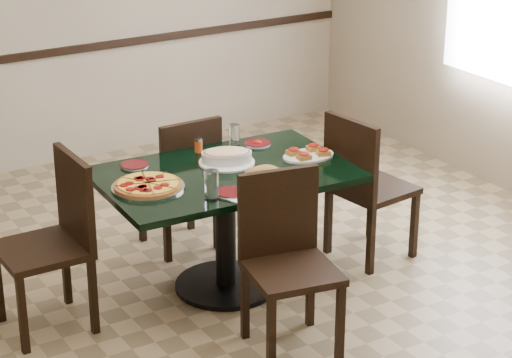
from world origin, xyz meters
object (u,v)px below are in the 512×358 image
chair_right (363,180)px  bruschetta_platter (308,153)px  chair_far (184,177)px  lasagna_casserole (227,156)px  main_table (225,200)px  chair_left (57,232)px  pepperoni_pizza (148,185)px  bread_basket (263,174)px  chair_near (286,251)px

chair_right → bruschetta_platter: size_ratio=2.83×
chair_far → lasagna_casserole: bearing=93.4°
main_table → bruschetta_platter: (0.54, -0.06, 0.21)m
chair_left → bruschetta_platter: chair_left is taller
bruschetta_platter → chair_far: bearing=130.6°
pepperoni_pizza → bread_basket: bread_basket is taller
chair_right → pepperoni_pizza: bearing=78.7°
bread_basket → chair_right: bearing=15.7°
chair_far → bruschetta_platter: size_ratio=2.67×
chair_right → pepperoni_pizza: chair_right is taller
main_table → chair_right: bearing=-3.6°
lasagna_casserole → bruschetta_platter: (0.47, -0.16, -0.02)m
main_table → chair_right: (0.92, -0.10, -0.03)m
bread_basket → bruschetta_platter: bearing=29.3°
chair_near → chair_right: size_ratio=1.00×
chair_near → chair_right: (0.96, 0.59, -0.00)m
chair_near → pepperoni_pizza: 0.86m
lasagna_casserole → bruschetta_platter: 0.50m
pepperoni_pizza → lasagna_casserole: (0.56, 0.11, 0.03)m
chair_right → main_table: bearing=76.4°
chair_near → lasagna_casserole: chair_near is taller
main_table → chair_near: chair_near is taller
pepperoni_pizza → bread_basket: bearing=-21.7°
bread_basket → bruschetta_platter: bread_basket is taller
main_table → chair_left: chair_left is taller
main_table → lasagna_casserole: (0.07, 0.11, 0.23)m
main_table → chair_right: chair_right is taller
main_table → chair_far: bearing=89.1°
main_table → bruschetta_platter: bearing=-3.0°
lasagna_casserole → pepperoni_pizza: bearing=-145.3°
chair_far → chair_left: size_ratio=0.92×
chair_far → bruschetta_platter: chair_far is taller
main_table → chair_far: chair_far is taller
chair_near → bread_basket: size_ratio=4.15×
chair_far → bread_basket: size_ratio=3.91×
chair_near → chair_right: bearing=42.4°
chair_far → chair_right: size_ratio=0.94×
chair_near → lasagna_casserole: 0.85m
lasagna_casserole → bread_basket: size_ratio=1.52×
main_table → bruschetta_platter: 0.58m
chair_far → chair_left: chair_left is taller
chair_right → pepperoni_pizza: 1.44m
pepperoni_pizza → chair_far: bearing=48.6°
bruschetta_platter → chair_near: bearing=-128.9°
chair_right → lasagna_casserole: (-0.85, 0.21, 0.26)m
chair_near → chair_right: 1.12m
pepperoni_pizza → chair_near: bearing=-56.7°
chair_left → bread_basket: 1.18m
chair_far → chair_right: 1.13m
main_table → chair_left: bearing=176.2°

